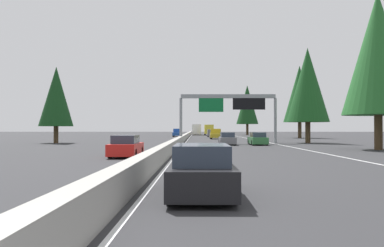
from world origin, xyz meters
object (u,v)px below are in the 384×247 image
at_px(sedan_distant_b, 258,139).
at_px(bus_mid_center, 197,129).
at_px(conifer_right_mid, 308,85).
at_px(conifer_right_distant, 247,105).
at_px(minivan_far_right, 212,133).
at_px(conifer_left_near, 56,97).
at_px(conifer_right_near, 378,53).
at_px(pickup_mid_left, 216,134).
at_px(oncoming_far, 177,133).
at_px(sign_gantry_overhead, 229,104).
at_px(oncoming_near, 126,147).
at_px(sedan_mid_right, 201,172).
at_px(box_truck_far_left, 209,130).
at_px(sedan_far_center, 227,139).
at_px(conifer_right_far, 300,94).

bearing_deg(sedan_distant_b, bus_mid_center, 5.92).
xyz_separation_m(conifer_right_mid, conifer_right_distant, (62.65, -0.23, 1.25)).
bearing_deg(minivan_far_right, conifer_left_near, 149.02).
xyz_separation_m(conifer_right_near, conifer_right_mid, (16.22, 1.66, -1.01)).
bearing_deg(pickup_mid_left, oncoming_far, 21.96).
distance_m(pickup_mid_left, conifer_right_mid, 23.82).
height_order(bus_mid_center, oncoming_far, bus_mid_center).
relative_size(pickup_mid_left, conifer_right_distant, 0.38).
height_order(sign_gantry_overhead, minivan_far_right, sign_gantry_overhead).
distance_m(minivan_far_right, bus_mid_center, 27.10).
bearing_deg(sign_gantry_overhead, conifer_right_distant, -9.52).
bearing_deg(pickup_mid_left, minivan_far_right, 0.25).
height_order(pickup_mid_left, oncoming_near, pickup_mid_left).
bearing_deg(oncoming_far, sedan_distant_b, 14.22).
relative_size(sedan_mid_right, box_truck_far_left, 0.52).
relative_size(oncoming_near, conifer_right_near, 0.31).
bearing_deg(conifer_right_distant, bus_mid_center, 90.03).
bearing_deg(sedan_far_center, oncoming_near, 156.32).
xyz_separation_m(sedan_mid_right, box_truck_far_left, (96.91, -3.25, 0.93)).
xyz_separation_m(sedan_distant_b, conifer_right_far, (32.77, -13.60, 8.18)).
bearing_deg(conifer_right_near, sedan_mid_right, 145.71).
xyz_separation_m(bus_mid_center, conifer_right_distant, (0.01, -14.93, 7.19)).
bearing_deg(sedan_mid_right, pickup_mid_left, -3.19).
bearing_deg(sign_gantry_overhead, sedan_distant_b, -152.45).
relative_size(sign_gantry_overhead, box_truck_far_left, 1.49).
bearing_deg(bus_mid_center, minivan_far_right, -172.71).
bearing_deg(minivan_far_right, oncoming_far, 62.98).
height_order(sedan_distant_b, conifer_right_mid, conifer_right_mid).
height_order(sedan_distant_b, pickup_mid_left, pickup_mid_left).
relative_size(conifer_right_near, conifer_right_distant, 0.97).
bearing_deg(oncoming_far, conifer_right_far, 62.39).
bearing_deg(sedan_distant_b, conifer_right_near, -137.50).
height_order(box_truck_far_left, oncoming_near, box_truck_far_left).
bearing_deg(bus_mid_center, sedan_far_center, -176.99).
bearing_deg(pickup_mid_left, sedan_distant_b, -172.09).
xyz_separation_m(sedan_far_center, conifer_left_near, (5.31, 22.04, 5.42)).
bearing_deg(sign_gantry_overhead, conifer_right_mid, -86.03).
bearing_deg(conifer_right_far, sedan_distant_b, 157.47).
height_order(conifer_right_near, conifer_right_distant, conifer_right_distant).
xyz_separation_m(sedan_far_center, conifer_right_distant, (68.61, -11.33, 8.23)).
distance_m(box_truck_far_left, bus_mid_center, 6.64).
xyz_separation_m(sedan_distant_b, oncoming_far, (45.97, 11.65, 0.23)).
bearing_deg(sedan_mid_right, bus_mid_center, 0.10).
relative_size(conifer_right_distant, conifer_left_near, 1.46).
relative_size(bus_mid_center, conifer_right_mid, 0.91).
xyz_separation_m(sign_gantry_overhead, conifer_left_near, (0.07, 22.74, 1.03)).
height_order(sedan_distant_b, sedan_far_center, same).
height_order(minivan_far_right, conifer_right_near, conifer_right_near).
bearing_deg(conifer_right_mid, sedan_far_center, 118.21).
xyz_separation_m(sedan_mid_right, oncoming_far, (79.79, 4.70, 0.23)).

